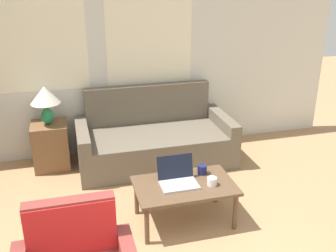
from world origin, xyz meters
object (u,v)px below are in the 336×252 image
object	(u,v)px
coffee_table	(185,189)
cup_yellow	(202,169)
couch	(154,141)
laptop	(178,178)
cup_navy	(212,181)
table_lamp	(45,98)

from	to	relation	value
coffee_table	cup_yellow	size ratio (longest dim) A/B	10.14
couch	laptop	distance (m)	1.34
laptop	cup_navy	xyz separation A→B (m)	(0.30, -0.11, -0.02)
table_lamp	cup_navy	xyz separation A→B (m)	(1.49, -1.59, -0.45)
coffee_table	cup_navy	bearing A→B (deg)	-16.96
coffee_table	laptop	size ratio (longest dim) A/B	2.71
couch	laptop	size ratio (longest dim) A/B	5.47
table_lamp	cup_yellow	world-z (taller)	table_lamp
couch	laptop	xyz separation A→B (m)	(-0.08, -1.32, 0.20)
couch	cup_navy	world-z (taller)	couch
couch	cup_navy	xyz separation A→B (m)	(0.22, -1.44, 0.18)
laptop	cup_navy	bearing A→B (deg)	-20.64
table_lamp	laptop	world-z (taller)	table_lamp
cup_yellow	laptop	bearing A→B (deg)	-157.96
coffee_table	table_lamp	bearing A→B (deg)	129.33
couch	laptop	world-z (taller)	couch
laptop	cup_navy	world-z (taller)	laptop
couch	table_lamp	world-z (taller)	table_lamp
laptop	cup_yellow	world-z (taller)	laptop
coffee_table	couch	bearing A→B (deg)	89.14
couch	table_lamp	size ratio (longest dim) A/B	4.10
table_lamp	coffee_table	world-z (taller)	table_lamp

